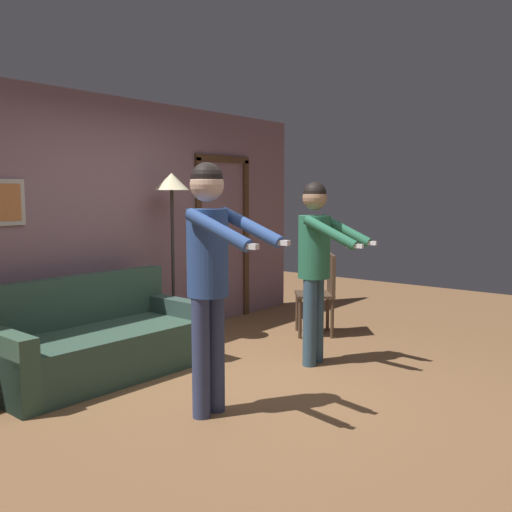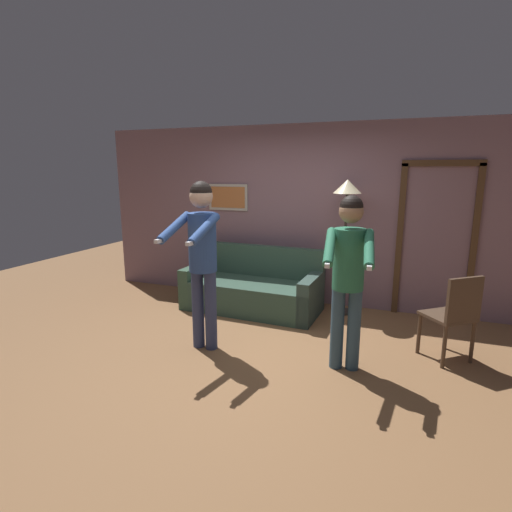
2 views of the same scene
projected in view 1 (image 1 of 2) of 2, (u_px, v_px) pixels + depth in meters
The scene contains 7 objects.
ground_plane at pixel (250, 392), 4.68m from camera, with size 12.00×12.00×0.00m, color brown.
back_wall_assembly at pixel (100, 225), 5.74m from camera, with size 6.40×0.10×2.60m.
couch at pixel (97, 345), 5.07m from camera, with size 1.94×0.94×0.87m.
torchiere_lamp at pixel (172, 199), 6.06m from camera, with size 0.37×0.37×1.83m.
person_standing_left at pixel (210, 261), 4.08m from camera, with size 0.44×0.75×1.84m.
person_standing_right at pixel (316, 255), 5.33m from camera, with size 0.49×0.71×1.73m.
dining_chair_distant at pixel (322, 289), 6.51m from camera, with size 0.59×0.59×0.93m.
Camera 1 is at (-3.54, -2.82, 1.63)m, focal length 40.00 mm.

